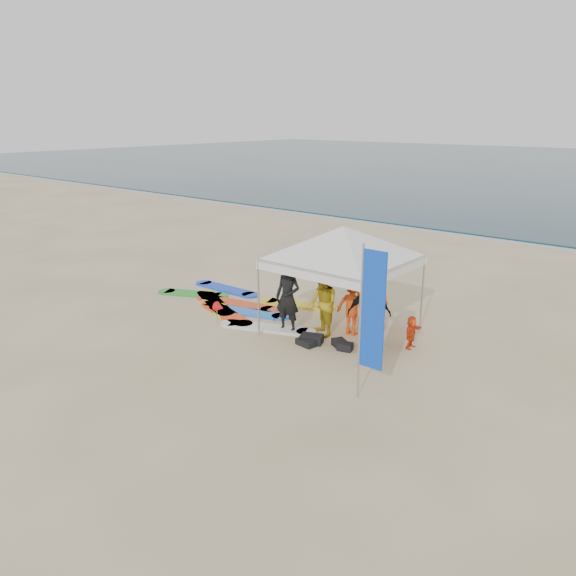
{
  "coord_description": "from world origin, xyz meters",
  "views": [
    {
      "loc": [
        9.82,
        -8.3,
        5.54
      ],
      "look_at": [
        0.84,
        2.6,
        1.2
      ],
      "focal_mm": 35.0,
      "sensor_mm": 36.0,
      "label": 1
    }
  ],
  "objects_px": {
    "person_yellow": "(323,304)",
    "marker_pennant": "(220,307)",
    "person_orange_b": "(372,294)",
    "feather_flag": "(372,312)",
    "surfboard_spread": "(238,305)",
    "canopy_tent": "(344,227)",
    "person_black_b": "(369,313)",
    "person_black_a": "(288,297)",
    "person_seated": "(411,332)",
    "person_orange_a": "(353,306)"
  },
  "relations": [
    {
      "from": "person_black_b",
      "to": "person_seated",
      "type": "distance_m",
      "value": 1.17
    },
    {
      "from": "person_seated",
      "to": "canopy_tent",
      "type": "xyz_separation_m",
      "value": [
        -1.95,
        -0.23,
        2.45
      ]
    },
    {
      "from": "person_orange_b",
      "to": "marker_pennant",
      "type": "bearing_deg",
      "value": 14.48
    },
    {
      "from": "person_seated",
      "to": "feather_flag",
      "type": "height_order",
      "value": "feather_flag"
    },
    {
      "from": "feather_flag",
      "to": "surfboard_spread",
      "type": "distance_m",
      "value": 6.91
    },
    {
      "from": "person_orange_a",
      "to": "marker_pennant",
      "type": "xyz_separation_m",
      "value": [
        -3.22,
        -1.73,
        -0.29
      ]
    },
    {
      "from": "marker_pennant",
      "to": "surfboard_spread",
      "type": "distance_m",
      "value": 1.61
    },
    {
      "from": "person_black_a",
      "to": "person_yellow",
      "type": "xyz_separation_m",
      "value": [
        0.88,
        0.37,
        -0.09
      ]
    },
    {
      "from": "person_yellow",
      "to": "marker_pennant",
      "type": "bearing_deg",
      "value": -129.48
    },
    {
      "from": "surfboard_spread",
      "to": "canopy_tent",
      "type": "bearing_deg",
      "value": 3.68
    },
    {
      "from": "person_seated",
      "to": "surfboard_spread",
      "type": "bearing_deg",
      "value": 90.08
    },
    {
      "from": "person_yellow",
      "to": "person_orange_b",
      "type": "height_order",
      "value": "person_orange_b"
    },
    {
      "from": "person_black_a",
      "to": "person_black_b",
      "type": "distance_m",
      "value": 2.29
    },
    {
      "from": "person_black_a",
      "to": "person_orange_b",
      "type": "xyz_separation_m",
      "value": [
        1.45,
        1.83,
        -0.05
      ]
    },
    {
      "from": "person_yellow",
      "to": "person_orange_a",
      "type": "height_order",
      "value": "person_yellow"
    },
    {
      "from": "person_yellow",
      "to": "feather_flag",
      "type": "relative_size",
      "value": 0.54
    },
    {
      "from": "feather_flag",
      "to": "marker_pennant",
      "type": "relative_size",
      "value": 5.06
    },
    {
      "from": "canopy_tent",
      "to": "feather_flag",
      "type": "xyz_separation_m",
      "value": [
        2.55,
        -2.76,
        -0.97
      ]
    },
    {
      "from": "person_yellow",
      "to": "person_orange_a",
      "type": "bearing_deg",
      "value": 74.19
    },
    {
      "from": "person_yellow",
      "to": "feather_flag",
      "type": "distance_m",
      "value": 3.76
    },
    {
      "from": "person_orange_a",
      "to": "marker_pennant",
      "type": "bearing_deg",
      "value": 27.78
    },
    {
      "from": "person_orange_a",
      "to": "person_orange_b",
      "type": "relative_size",
      "value": 0.86
    },
    {
      "from": "person_orange_b",
      "to": "surfboard_spread",
      "type": "xyz_separation_m",
      "value": [
        -3.93,
        -1.22,
        -0.87
      ]
    },
    {
      "from": "surfboard_spread",
      "to": "marker_pennant",
      "type": "bearing_deg",
      "value": -63.85
    },
    {
      "from": "person_black_b",
      "to": "person_orange_b",
      "type": "distance_m",
      "value": 1.62
    },
    {
      "from": "person_black_b",
      "to": "canopy_tent",
      "type": "bearing_deg",
      "value": -48.87
    },
    {
      "from": "feather_flag",
      "to": "person_seated",
      "type": "bearing_deg",
      "value": 101.46
    },
    {
      "from": "canopy_tent",
      "to": "surfboard_spread",
      "type": "distance_m",
      "value": 4.59
    },
    {
      "from": "person_black_a",
      "to": "marker_pennant",
      "type": "distance_m",
      "value": 2.01
    },
    {
      "from": "person_orange_a",
      "to": "person_orange_b",
      "type": "height_order",
      "value": "person_orange_b"
    },
    {
      "from": "feather_flag",
      "to": "surfboard_spread",
      "type": "relative_size",
      "value": 0.54
    },
    {
      "from": "marker_pennant",
      "to": "person_orange_b",
      "type": "bearing_deg",
      "value": 38.69
    },
    {
      "from": "person_seated",
      "to": "marker_pennant",
      "type": "distance_m",
      "value": 5.22
    },
    {
      "from": "surfboard_spread",
      "to": "feather_flag",
      "type": "bearing_deg",
      "value": -22.29
    },
    {
      "from": "person_yellow",
      "to": "feather_flag",
      "type": "height_order",
      "value": "feather_flag"
    },
    {
      "from": "person_seated",
      "to": "feather_flag",
      "type": "xyz_separation_m",
      "value": [
        0.61,
        -2.99,
        1.48
      ]
    },
    {
      "from": "canopy_tent",
      "to": "marker_pennant",
      "type": "bearing_deg",
      "value": -151.08
    },
    {
      "from": "person_yellow",
      "to": "person_black_b",
      "type": "relative_size",
      "value": 0.96
    },
    {
      "from": "person_orange_b",
      "to": "canopy_tent",
      "type": "bearing_deg",
      "value": 47.7
    },
    {
      "from": "person_black_a",
      "to": "person_orange_b",
      "type": "distance_m",
      "value": 2.34
    },
    {
      "from": "person_orange_b",
      "to": "surfboard_spread",
      "type": "bearing_deg",
      "value": -7.0
    },
    {
      "from": "person_orange_a",
      "to": "feather_flag",
      "type": "height_order",
      "value": "feather_flag"
    },
    {
      "from": "surfboard_spread",
      "to": "person_black_a",
      "type": "bearing_deg",
      "value": -13.85
    },
    {
      "from": "person_black_b",
      "to": "person_orange_b",
      "type": "relative_size",
      "value": 1.0
    },
    {
      "from": "canopy_tent",
      "to": "marker_pennant",
      "type": "relative_size",
      "value": 6.84
    },
    {
      "from": "person_black_a",
      "to": "person_orange_a",
      "type": "height_order",
      "value": "person_black_a"
    },
    {
      "from": "feather_flag",
      "to": "marker_pennant",
      "type": "bearing_deg",
      "value": 168.25
    },
    {
      "from": "person_seated",
      "to": "canopy_tent",
      "type": "bearing_deg",
      "value": 92.15
    },
    {
      "from": "person_orange_b",
      "to": "canopy_tent",
      "type": "relative_size",
      "value": 0.42
    },
    {
      "from": "person_orange_b",
      "to": "person_black_b",
      "type": "bearing_deg",
      "value": 95.15
    }
  ]
}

